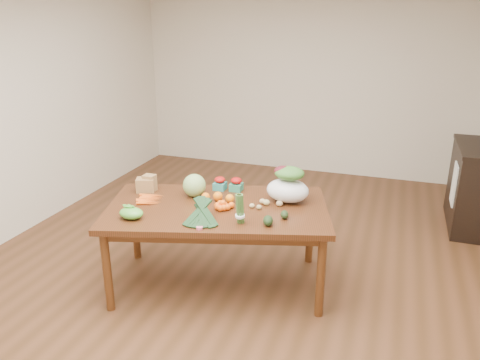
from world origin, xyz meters
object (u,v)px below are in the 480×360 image
(dining_table, at_px, (218,246))
(asparagus_bundle, at_px, (240,209))
(mandarin_cluster, at_px, (223,205))
(kale_bunch, at_px, (201,214))
(paper_bag, at_px, (145,183))
(cabinet, at_px, (477,187))
(salad_bag, at_px, (288,186))
(cabbage, at_px, (194,185))

(dining_table, relative_size, asparagus_bundle, 7.41)
(mandarin_cluster, bearing_deg, kale_bunch, -100.82)
(dining_table, bearing_deg, kale_bunch, -104.69)
(paper_bag, relative_size, kale_bunch, 0.54)
(dining_table, bearing_deg, asparagus_bundle, -57.72)
(cabinet, height_order, salad_bag, salad_bag)
(dining_table, xyz_separation_m, cabinet, (2.29, 2.05, 0.10))
(paper_bag, bearing_deg, dining_table, -8.91)
(cabbage, distance_m, salad_bag, 0.83)
(paper_bag, xyz_separation_m, kale_bunch, (0.76, -0.48, 0.00))
(salad_bag, bearing_deg, cabinet, 45.16)
(dining_table, xyz_separation_m, kale_bunch, (0.01, -0.36, 0.45))
(cabbage, bearing_deg, asparagus_bundle, -35.98)
(dining_table, relative_size, cabbage, 9.08)
(mandarin_cluster, bearing_deg, cabinet, 43.47)
(dining_table, bearing_deg, salad_bag, 12.77)
(mandarin_cluster, distance_m, asparagus_bundle, 0.32)
(asparagus_bundle, height_order, salad_bag, salad_bag)
(cabbage, height_order, kale_bunch, cabbage)
(cabbage, bearing_deg, paper_bag, -175.68)
(dining_table, distance_m, asparagus_bundle, 0.64)
(paper_bag, relative_size, mandarin_cluster, 1.20)
(dining_table, height_order, kale_bunch, kale_bunch)
(salad_bag, bearing_deg, dining_table, -151.07)
(cabbage, bearing_deg, kale_bunch, -61.01)
(mandarin_cluster, bearing_deg, salad_bag, 36.28)
(asparagus_bundle, bearing_deg, mandarin_cluster, 120.18)
(kale_bunch, bearing_deg, dining_table, 75.31)
(paper_bag, height_order, salad_bag, salad_bag)
(cabbage, height_order, mandarin_cluster, cabbage)
(dining_table, xyz_separation_m, paper_bag, (-0.75, 0.12, 0.45))
(cabinet, distance_m, cabbage, 3.21)
(mandarin_cluster, xyz_separation_m, asparagus_bundle, (0.23, -0.21, 0.08))
(cabbage, height_order, asparagus_bundle, asparagus_bundle)
(cabbage, bearing_deg, dining_table, -28.99)
(mandarin_cluster, relative_size, salad_bag, 0.49)
(cabinet, distance_m, paper_bag, 3.62)
(cabinet, height_order, kale_bunch, cabinet)
(cabinet, height_order, paper_bag, cabinet)
(cabinet, bearing_deg, cabbage, -143.42)
(asparagus_bundle, bearing_deg, cabinet, 33.16)
(mandarin_cluster, height_order, asparagus_bundle, asparagus_bundle)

